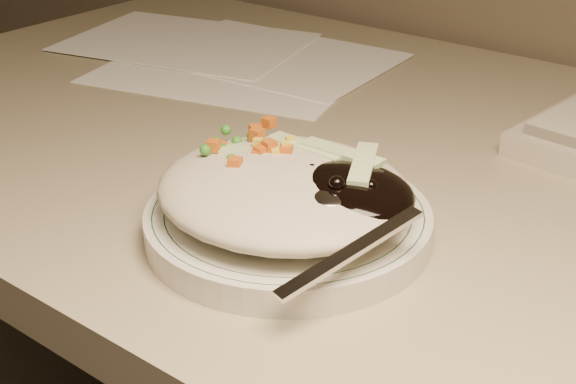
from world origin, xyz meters
The scene contains 5 objects.
desk centered at (0.00, 1.38, 0.54)m, with size 1.40×0.70×0.74m.
plate centered at (-0.05, 1.20, 0.75)m, with size 0.21×0.21×0.02m, color silver.
plate_rim centered at (-0.05, 1.20, 0.76)m, with size 0.20×0.20×0.00m.
meal centered at (-0.05, 1.20, 0.78)m, with size 0.21×0.19×0.05m.
papers centered at (-0.38, 1.50, 0.74)m, with size 0.46×0.33×0.00m.
Camera 1 is at (0.27, 0.79, 1.04)m, focal length 50.00 mm.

